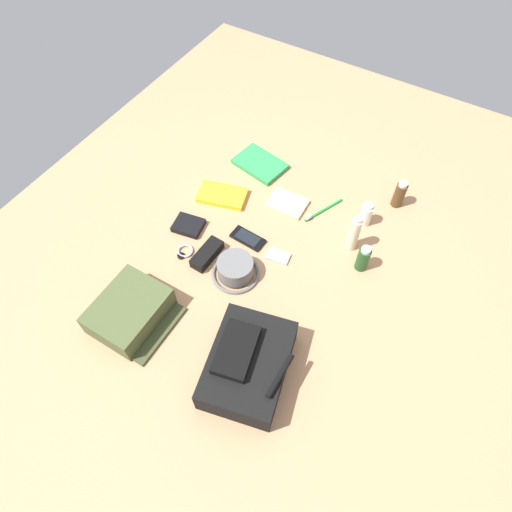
{
  "coord_description": "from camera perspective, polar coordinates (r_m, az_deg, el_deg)",
  "views": [
    {
      "loc": [
        0.79,
        0.47,
        1.38
      ],
      "look_at": [
        0.0,
        0.0,
        0.04
      ],
      "focal_mm": 31.67,
      "sensor_mm": 36.0,
      "label": 1
    }
  ],
  "objects": [
    {
      "name": "lotion_bottle",
      "position": [
        1.67,
        12.27,
        2.77
      ],
      "size": [
        0.04,
        0.04,
        0.17
      ],
      "color": "beige",
      "rests_on": "ground_plane"
    },
    {
      "name": "media_player",
      "position": [
        1.67,
        2.81,
        -0.02
      ],
      "size": [
        0.06,
        0.09,
        0.01
      ],
      "color": "#B7B7BC",
      "rests_on": "ground_plane"
    },
    {
      "name": "toothpaste_tube",
      "position": [
        1.78,
        13.72,
        5.13
      ],
      "size": [
        0.05,
        0.05,
        0.1
      ],
      "color": "white",
      "rests_on": "ground_plane"
    },
    {
      "name": "backpack",
      "position": [
        1.42,
        -1.08,
        -13.47
      ],
      "size": [
        0.37,
        0.3,
        0.13
      ],
      "color": "black",
      "rests_on": "ground_plane"
    },
    {
      "name": "cologne_bottle",
      "position": [
        1.87,
        17.66,
        7.44
      ],
      "size": [
        0.04,
        0.04,
        0.12
      ],
      "color": "#473319",
      "rests_on": "ground_plane"
    },
    {
      "name": "toothbrush",
      "position": [
        1.82,
        8.29,
        5.65
      ],
      "size": [
        0.18,
        0.09,
        0.02
      ],
      "color": "#198C33",
      "rests_on": "ground_plane"
    },
    {
      "name": "cell_phone",
      "position": [
        1.72,
        -1.04,
        2.24
      ],
      "size": [
        0.07,
        0.13,
        0.01
      ],
      "color": "black",
      "rests_on": "ground_plane"
    },
    {
      "name": "ground_plane",
      "position": [
        1.67,
        0.0,
        -1.01
      ],
      "size": [
        2.64,
        2.02,
        0.02
      ],
      "primitive_type": "cube",
      "color": "tan",
      "rests_on": "ground"
    },
    {
      "name": "notepad",
      "position": [
        1.83,
        3.96,
        6.65
      ],
      "size": [
        0.12,
        0.15,
        0.02
      ],
      "primitive_type": "cube",
      "rotation": [
        0.0,
        0.0,
        0.04
      ],
      "color": "beige",
      "rests_on": "ground_plane"
    },
    {
      "name": "wallet",
      "position": [
        1.77,
        -8.53,
        3.84
      ],
      "size": [
        0.11,
        0.12,
        0.02
      ],
      "primitive_type": "cube",
      "rotation": [
        0.0,
        0.0,
        0.18
      ],
      "color": "black",
      "rests_on": "ground_plane"
    },
    {
      "name": "bucket_hat",
      "position": [
        1.61,
        -2.62,
        -1.68
      ],
      "size": [
        0.17,
        0.17,
        0.07
      ],
      "color": "#606060",
      "rests_on": "ground_plane"
    },
    {
      "name": "toiletry_pouch",
      "position": [
        1.56,
        -15.58,
        -6.82
      ],
      "size": [
        0.25,
        0.24,
        0.09
      ],
      "color": "#47512D",
      "rests_on": "ground_plane"
    },
    {
      "name": "sunglasses_case",
      "position": [
        1.67,
        -6.21,
        0.24
      ],
      "size": [
        0.14,
        0.06,
        0.04
      ],
      "primitive_type": "cube",
      "rotation": [
        0.0,
        0.0,
        -0.04
      ],
      "color": "black",
      "rests_on": "ground_plane"
    },
    {
      "name": "wristwatch",
      "position": [
        1.7,
        -9.01,
        0.56
      ],
      "size": [
        0.07,
        0.06,
        0.01
      ],
      "color": "#99999E",
      "rests_on": "ground_plane"
    },
    {
      "name": "paperback_novel",
      "position": [
        1.97,
        0.5,
        11.54
      ],
      "size": [
        0.18,
        0.23,
        0.02
      ],
      "color": "#2D934C",
      "rests_on": "ground_plane"
    },
    {
      "name": "shampoo_bottle",
      "position": [
        1.65,
        13.37,
        -0.3
      ],
      "size": [
        0.05,
        0.05,
        0.11
      ],
      "color": "#19471E",
      "rests_on": "ground_plane"
    },
    {
      "name": "travel_guidebook",
      "position": [
        1.85,
        -4.3,
        7.63
      ],
      "size": [
        0.16,
        0.21,
        0.02
      ],
      "color": "yellow",
      "rests_on": "ground_plane"
    }
  ]
}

